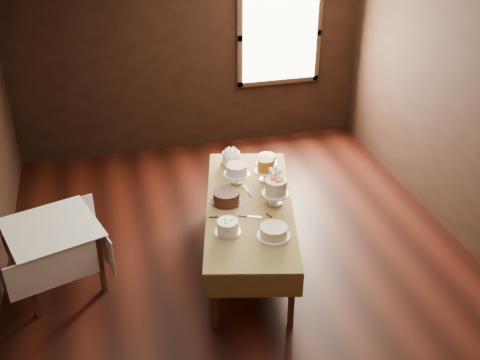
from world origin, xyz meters
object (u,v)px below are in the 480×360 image
at_px(cake_flowers, 276,193).
at_px(cake_server_b, 276,221).
at_px(cake_caramel, 265,171).
at_px(cake_server_e, 226,217).
at_px(cake_server_a, 254,217).
at_px(cake_swirl, 228,227).
at_px(cake_lattice, 237,175).
at_px(flower_vase, 275,191).
at_px(cake_meringue, 231,159).
at_px(cake_cream, 274,232).
at_px(display_table, 249,208).
at_px(cake_server_d, 271,191).
at_px(cake_server_c, 246,188).
at_px(cake_chocolate, 226,197).
at_px(side_table, 52,234).
at_px(cake_speckled, 267,160).

xyz_separation_m(cake_flowers, cake_server_b, (-0.10, -0.33, -0.12)).
distance_m(cake_caramel, cake_server_e, 0.87).
xyz_separation_m(cake_flowers, cake_server_a, (-0.28, -0.19, -0.12)).
relative_size(cake_swirl, cake_server_a, 1.08).
relative_size(cake_lattice, cake_swirl, 1.27).
bearing_deg(flower_vase, cake_server_b, -105.55).
bearing_deg(flower_vase, cake_meringue, 109.34).
bearing_deg(cake_cream, cake_server_b, 67.01).
distance_m(display_table, cake_server_d, 0.36).
bearing_deg(cake_server_c, cake_flowers, -152.77).
distance_m(cake_chocolate, cake_server_a, 0.40).
xyz_separation_m(cake_cream, flower_vase, (0.23, 0.70, 0.01)).
distance_m(display_table, cake_server_b, 0.42).
bearing_deg(cake_flowers, flower_vase, 76.32).
bearing_deg(cake_server_c, cake_server_b, -174.01).
xyz_separation_m(cake_meringue, cake_flowers, (0.24, -0.94, 0.05)).
bearing_deg(side_table, cake_chocolate, 0.88).
bearing_deg(cake_meringue, cake_server_e, -106.73).
xyz_separation_m(display_table, cake_meringue, (0.02, 0.89, 0.13)).
relative_size(cake_cream, cake_server_b, 1.34).
relative_size(cake_chocolate, cake_server_e, 1.39).
distance_m(cake_server_c, flower_vase, 0.34).
bearing_deg(flower_vase, cake_speckled, 79.86).
distance_m(side_table, cake_server_c, 2.05).
bearing_deg(cake_lattice, cake_server_c, -68.76).
bearing_deg(cake_flowers, side_table, 177.10).
distance_m(cake_speckled, cake_flowers, 0.86).
xyz_separation_m(cake_cream, cake_server_a, (-0.09, 0.37, -0.05)).
relative_size(cake_swirl, cake_server_c, 1.08).
bearing_deg(cake_meringue, cake_caramel, -58.28).
relative_size(cake_speckled, flower_vase, 2.02).
relative_size(cake_server_c, cake_server_e, 1.00).
bearing_deg(cake_caramel, display_table, -124.33).
xyz_separation_m(cake_server_a, cake_server_d, (0.31, 0.44, 0.00)).
distance_m(cake_server_c, cake_server_e, 0.60).
bearing_deg(cake_server_b, display_table, -175.33).
xyz_separation_m(side_table, cake_server_e, (1.69, -0.25, 0.07)).
bearing_deg(cake_cream, cake_meringue, 91.89).
bearing_deg(cake_server_e, cake_server_b, -8.01).
height_order(cake_flowers, flower_vase, cake_flowers).
relative_size(display_table, cake_server_a, 10.05).
relative_size(cake_speckled, cake_server_c, 1.08).
relative_size(side_table, cake_flowers, 3.43).
distance_m(side_table, cake_server_d, 2.30).
bearing_deg(side_table, cake_server_c, 6.83).
xyz_separation_m(cake_chocolate, flower_vase, (0.53, 0.00, 0.00)).
height_order(cake_server_b, cake_server_d, same).
distance_m(cake_server_b, flower_vase, 0.49).
distance_m(cake_server_a, flower_vase, 0.47).
xyz_separation_m(cake_swirl, cake_server_b, (0.51, 0.06, -0.06)).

